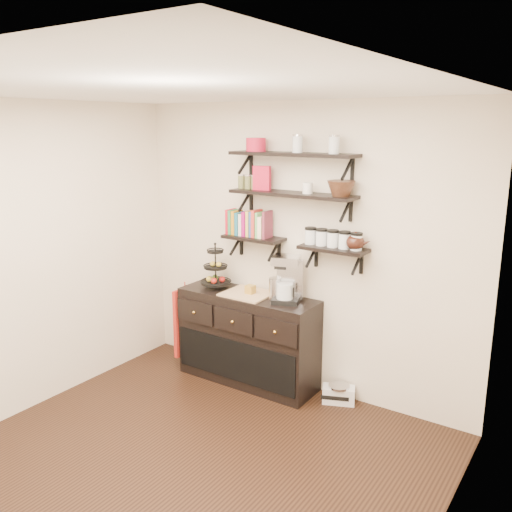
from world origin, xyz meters
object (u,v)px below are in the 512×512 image
object	(u,v)px
sideboard	(248,338)
coffee_maker	(288,280)
fruit_stand	(216,273)
radio	(339,394)

from	to	relation	value
sideboard	coffee_maker	distance (m)	0.78
coffee_maker	fruit_stand	bearing A→B (deg)	162.02
sideboard	radio	world-z (taller)	sideboard
fruit_stand	coffee_maker	distance (m)	0.81
sideboard	radio	xyz separation A→B (m)	(0.94, 0.10, -0.37)
coffee_maker	radio	size ratio (longest dim) A/B	1.36
fruit_stand	coffee_maker	world-z (taller)	fruit_stand
fruit_stand	coffee_maker	bearing A→B (deg)	1.91
sideboard	coffee_maker	xyz separation A→B (m)	(0.42, 0.03, 0.66)
fruit_stand	radio	xyz separation A→B (m)	(1.33, 0.09, -0.97)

